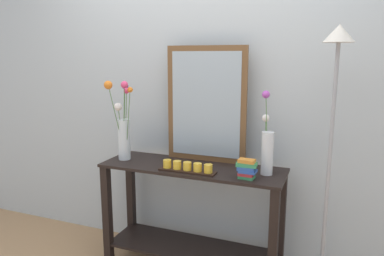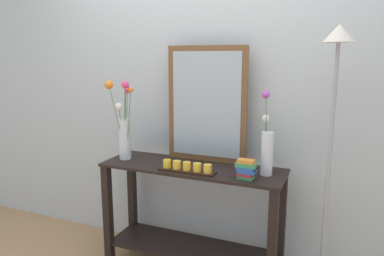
% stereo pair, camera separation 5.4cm
% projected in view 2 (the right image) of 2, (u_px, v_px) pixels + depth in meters
% --- Properties ---
extents(wall_back, '(6.40, 0.08, 2.70)m').
position_uv_depth(wall_back, '(209.00, 85.00, 2.75)').
color(wall_back, '#B2BCC1').
rests_on(wall_back, ground).
extents(console_table, '(1.29, 0.42, 0.80)m').
position_uv_depth(console_table, '(192.00, 209.00, 2.62)').
color(console_table, black).
rests_on(console_table, ground).
extents(mirror_leaning, '(0.60, 0.03, 0.83)m').
position_uv_depth(mirror_leaning, '(207.00, 105.00, 2.62)').
color(mirror_leaning, brown).
rests_on(mirror_leaning, console_table).
extents(tall_vase_left, '(0.19, 0.19, 0.59)m').
position_uv_depth(tall_vase_left, '(124.00, 128.00, 2.69)').
color(tall_vase_left, silver).
rests_on(tall_vase_left, console_table).
extents(vase_right, '(0.10, 0.14, 0.54)m').
position_uv_depth(vase_right, '(267.00, 148.00, 2.35)').
color(vase_right, silver).
rests_on(vase_right, console_table).
extents(candle_tray, '(0.39, 0.09, 0.07)m').
position_uv_depth(candle_tray, '(187.00, 168.00, 2.43)').
color(candle_tray, black).
rests_on(candle_tray, console_table).
extents(book_stack, '(0.13, 0.10, 0.12)m').
position_uv_depth(book_stack, '(246.00, 169.00, 2.29)').
color(book_stack, '#388E56').
rests_on(book_stack, console_table).
extents(floor_lamp, '(0.24, 0.24, 1.74)m').
position_uv_depth(floor_lamp, '(332.00, 123.00, 2.14)').
color(floor_lamp, '#9E9EA3').
rests_on(floor_lamp, ground).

